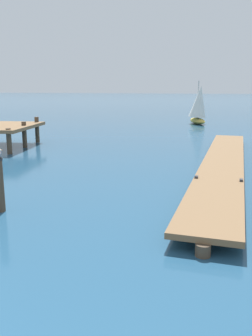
{
  "coord_description": "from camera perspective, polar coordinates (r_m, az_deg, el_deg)",
  "views": [
    {
      "loc": [
        4.63,
        -1.98,
        3.78
      ],
      "look_at": [
        1.88,
        8.26,
        1.4
      ],
      "focal_mm": 38.94,
      "sensor_mm": 36.0,
      "label": 1
    }
  ],
  "objects": [
    {
      "name": "floating_dock",
      "position": [
        17.35,
        14.96,
        0.85
      ],
      "size": [
        2.52,
        18.65,
        0.53
      ],
      "color": "brown",
      "rests_on": "ground"
    },
    {
      "name": "distant_sailboat",
      "position": [
        38.46,
        11.32,
        9.62
      ],
      "size": [
        2.59,
        3.66,
        4.35
      ],
      "color": "gold",
      "rests_on": "ground"
    }
  ]
}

